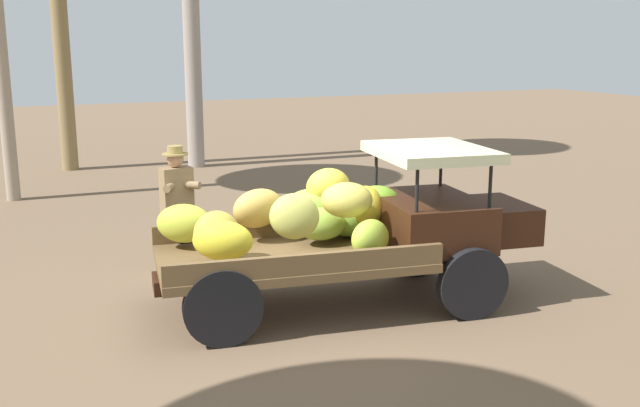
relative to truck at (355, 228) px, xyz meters
The scene contains 4 objects.
ground_plane 1.19m from the truck, behind, with size 60.00×60.00×0.00m, color brown.
truck is the anchor object (origin of this frame).
farmer 2.56m from the truck, 130.78° to the left, with size 0.52×0.48×1.73m.
loose_banana_bunch 2.27m from the truck, 114.85° to the left, with size 0.62×0.32×0.32m, color #B6D03D.
Camera 1 is at (-2.97, -7.58, 3.07)m, focal length 41.28 mm.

